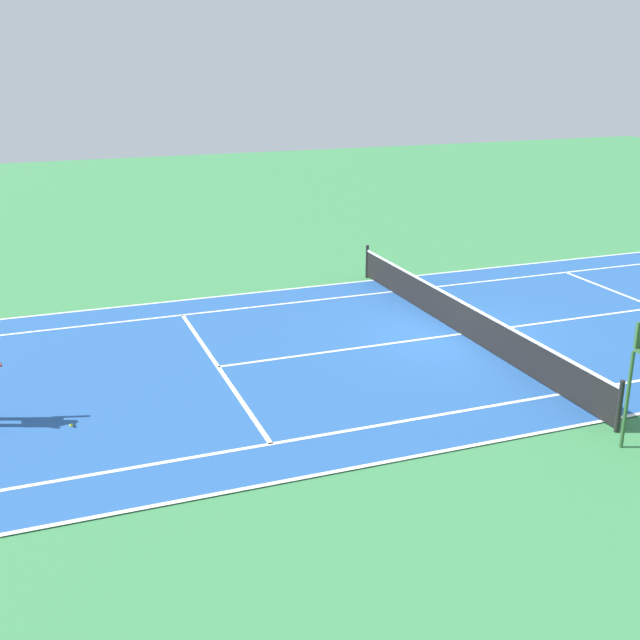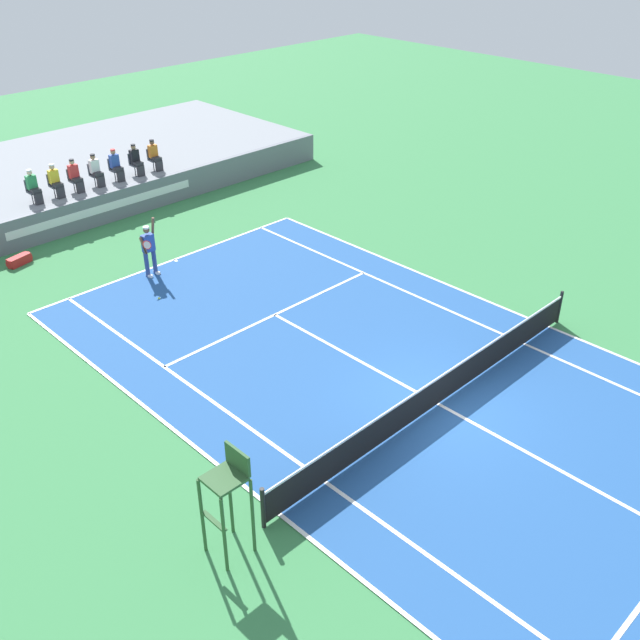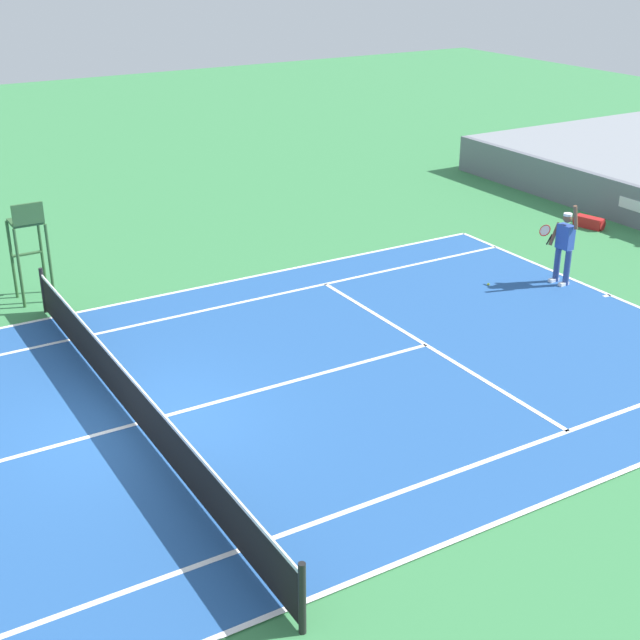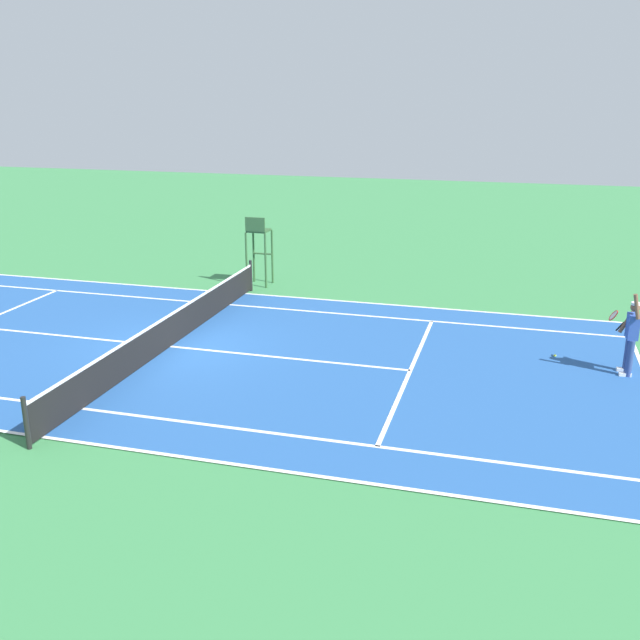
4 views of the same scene
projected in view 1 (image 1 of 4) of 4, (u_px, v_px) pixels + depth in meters
ground_plane at (460, 335)px, 20.70m from camera, size 80.00×80.00×0.00m
court at (460, 335)px, 20.69m from camera, size 11.08×23.88×0.03m
net at (461, 316)px, 20.53m from camera, size 11.98×0.10×1.07m
tennis_ball at (71, 425)px, 15.62m from camera, size 0.07×0.07×0.07m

